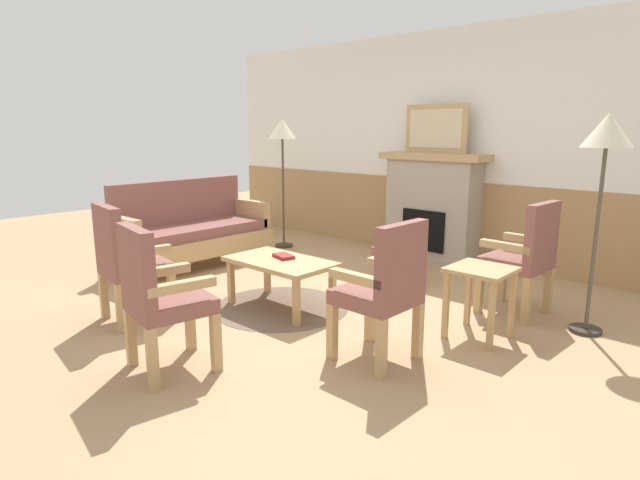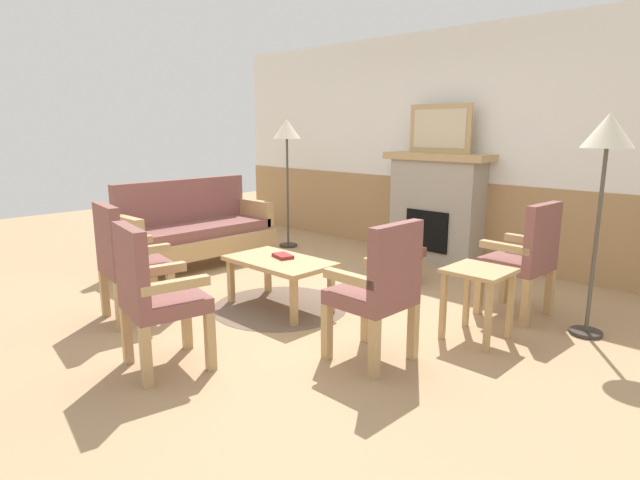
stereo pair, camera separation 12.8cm
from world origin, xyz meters
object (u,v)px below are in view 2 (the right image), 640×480
Objects in this scene: armchair_front_left at (126,257)px; armchair_near_fireplace at (526,255)px; couch at (195,231)px; side_table at (478,284)px; floor_lamp_by_couch at (287,137)px; fireplace at (436,206)px; coffee_table at (279,265)px; framed_picture at (440,129)px; floor_lamp_by_chairs at (607,145)px; book_on_table at (283,256)px; armchair_by_window_left at (379,286)px; footstool at (399,255)px; armchair_front_center at (154,291)px.

armchair_near_fireplace is at bearing 45.35° from armchair_front_left.
side_table is (3.42, 0.24, 0.04)m from couch.
fireplace is at bearing 22.58° from floor_lamp_by_couch.
framed_picture is at bearing 88.78° from coffee_table.
fireplace is 2.59m from floor_lamp_by_chairs.
couch is 8.96× the size of book_on_table.
armchair_by_window_left is (1.27, -2.74, -1.02)m from framed_picture.
armchair_front_left is at bearing -111.12° from footstool.
framed_picture is 0.82× the size of armchair_by_window_left.
book_on_table is at bearing -163.12° from side_table.
footstool is 2.37m from floor_lamp_by_couch.
coffee_table is at bearing -160.84° from side_table.
couch is 2.74m from armchair_front_center.
floor_lamp_by_chairs reaches higher than coffee_table.
floor_lamp_by_chairs is at bearing 49.08° from side_table.
armchair_front_center reaches higher than coffee_table.
armchair_by_window_left is (1.03, -1.68, 0.25)m from footstool.
footstool is (2.10, 1.09, -0.11)m from couch.
couch is 1.81m from armchair_front_left.
footstool is 0.73× the size of side_table.
armchair_front_center reaches higher than footstool.
floor_lamp_by_chairs is at bearing 54.71° from armchair_front_center.
floor_lamp_by_chairs reaches higher than armchair_near_fireplace.
armchair_by_window_left is at bearing 21.84° from armchair_front_left.
framed_picture is 0.48× the size of floor_lamp_by_chairs.
floor_lamp_by_couch is at bearing -157.42° from fireplace.
side_table is 1.35m from floor_lamp_by_chairs.
book_on_table is 1.39m from armchair_by_window_left.
fireplace reaches higher than book_on_table.
armchair_front_left is 1.78× the size of side_table.
armchair_near_fireplace is at bearing 63.70° from armchair_front_center.
book_on_table is (-0.08, -2.40, -0.20)m from fireplace.
armchair_front_center is at bearing -16.76° from armchair_front_left.
armchair_by_window_left is (1.34, -0.34, 0.08)m from book_on_table.
side_table reaches higher than book_on_table.
couch is 1.84× the size of armchair_by_window_left.
fireplace is at bearing 102.61° from footstool.
side_table is at bearing 16.88° from book_on_table.
footstool is at bearing 78.39° from coffee_table.
side_table is (1.55, -1.90, -0.22)m from fireplace.
floor_lamp_by_chairs is at bearing 38.91° from armchair_front_left.
framed_picture is at bearing 150.00° from floor_lamp_by_chairs.
book_on_table is 1.70m from side_table.
armchair_by_window_left and armchair_front_center have the same top height.
armchair_by_window_left is at bearing -65.19° from framed_picture.
fireplace is at bearing 48.95° from couch.
armchair_by_window_left is at bearing -14.33° from book_on_table.
footstool is 2.23m from floor_lamp_by_chairs.
armchair_front_center is at bearing -123.13° from side_table.
side_table is at bearing 35.70° from armchair_front_left.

